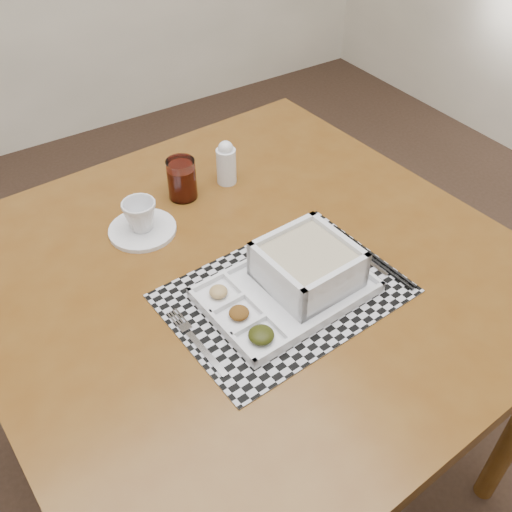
% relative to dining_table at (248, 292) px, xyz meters
% --- Properties ---
extents(dining_table, '(1.14, 1.14, 0.81)m').
position_rel_dining_table_xyz_m(dining_table, '(0.00, 0.00, 0.00)').
color(dining_table, '#593210').
rests_on(dining_table, ground).
extents(placemat, '(0.47, 0.35, 0.00)m').
position_rel_dining_table_xyz_m(placemat, '(0.01, -0.11, 0.08)').
color(placemat, '#B0B0B8').
rests_on(placemat, dining_table).
extents(serving_tray, '(0.33, 0.24, 0.09)m').
position_rel_dining_table_xyz_m(serving_tray, '(0.05, -0.12, 0.12)').
color(serving_tray, silver).
rests_on(serving_tray, placemat).
extents(fork, '(0.03, 0.19, 0.00)m').
position_rel_dining_table_xyz_m(fork, '(-0.19, -0.12, 0.09)').
color(fork, silver).
rests_on(fork, placemat).
extents(spoon, '(0.04, 0.18, 0.01)m').
position_rel_dining_table_xyz_m(spoon, '(0.21, -0.05, 0.09)').
color(spoon, silver).
rests_on(spoon, placemat).
extents(chopsticks, '(0.03, 0.24, 0.01)m').
position_rel_dining_table_xyz_m(chopsticks, '(0.23, -0.13, 0.09)').
color(chopsticks, black).
rests_on(chopsticks, placemat).
extents(saucer, '(0.15, 0.15, 0.01)m').
position_rel_dining_table_xyz_m(saucer, '(-0.14, 0.22, 0.09)').
color(saucer, silver).
rests_on(saucer, dining_table).
extents(cup, '(0.09, 0.09, 0.07)m').
position_rel_dining_table_xyz_m(cup, '(-0.14, 0.22, 0.13)').
color(cup, silver).
rests_on(cup, saucer).
extents(juice_glass, '(0.07, 0.07, 0.10)m').
position_rel_dining_table_xyz_m(juice_glass, '(0.00, 0.29, 0.13)').
color(juice_glass, white).
rests_on(juice_glass, dining_table).
extents(creamer_bottle, '(0.05, 0.05, 0.11)m').
position_rel_dining_table_xyz_m(creamer_bottle, '(0.12, 0.28, 0.14)').
color(creamer_bottle, silver).
rests_on(creamer_bottle, dining_table).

